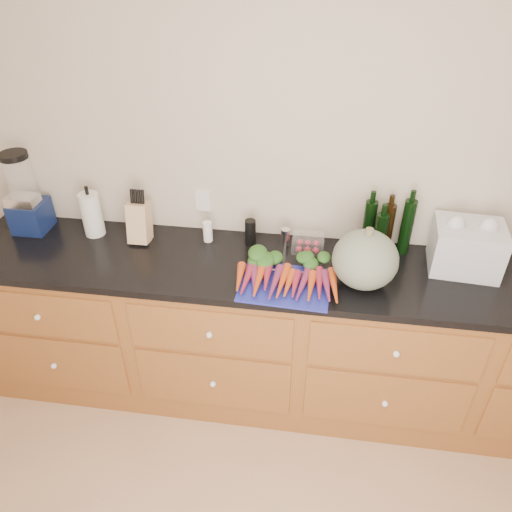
% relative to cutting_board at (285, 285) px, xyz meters
% --- Properties ---
extents(wall_back, '(4.10, 0.05, 2.60)m').
position_rel_cutting_board_xyz_m(wall_back, '(0.10, 0.48, 0.35)').
color(wall_back, beige).
rests_on(wall_back, ground).
extents(cabinets, '(3.60, 0.64, 0.90)m').
position_rel_cutting_board_xyz_m(cabinets, '(0.10, 0.16, -0.49)').
color(cabinets, brown).
rests_on(cabinets, ground).
extents(countertop, '(3.64, 0.62, 0.04)m').
position_rel_cutting_board_xyz_m(countertop, '(0.10, 0.16, -0.03)').
color(countertop, black).
rests_on(countertop, cabinets).
extents(cutting_board, '(0.45, 0.35, 0.01)m').
position_rel_cutting_board_xyz_m(cutting_board, '(0.00, 0.00, 0.00)').
color(cutting_board, '#1F2697').
rests_on(cutting_board, countertop).
extents(carrots, '(0.49, 0.34, 0.07)m').
position_rel_cutting_board_xyz_m(carrots, '(-0.00, 0.04, 0.03)').
color(carrots, '#CA4717').
rests_on(carrots, cutting_board).
extents(squash, '(0.31, 0.31, 0.28)m').
position_rel_cutting_board_xyz_m(squash, '(0.37, 0.07, 0.14)').
color(squash, '#5B6857').
rests_on(squash, countertop).
extents(blender_appliance, '(0.18, 0.18, 0.46)m').
position_rel_cutting_board_xyz_m(blender_appliance, '(-1.46, 0.32, 0.20)').
color(blender_appliance, '#0F1C48').
rests_on(blender_appliance, countertop).
extents(paper_towel, '(0.11, 0.11, 0.25)m').
position_rel_cutting_board_xyz_m(paper_towel, '(-1.10, 0.32, 0.12)').
color(paper_towel, white).
rests_on(paper_towel, countertop).
extents(knife_block, '(0.11, 0.11, 0.22)m').
position_rel_cutting_board_xyz_m(knife_block, '(-0.82, 0.30, 0.10)').
color(knife_block, tan).
rests_on(knife_block, countertop).
extents(grinder_salt, '(0.05, 0.05, 0.12)m').
position_rel_cutting_board_xyz_m(grinder_salt, '(-0.46, 0.34, 0.05)').
color(grinder_salt, white).
rests_on(grinder_salt, countertop).
extents(grinder_pepper, '(0.06, 0.06, 0.15)m').
position_rel_cutting_board_xyz_m(grinder_pepper, '(-0.22, 0.34, 0.07)').
color(grinder_pepper, black).
rests_on(grinder_pepper, countertop).
extents(canister_chrome, '(0.05, 0.05, 0.11)m').
position_rel_cutting_board_xyz_m(canister_chrome, '(-0.03, 0.34, 0.05)').
color(canister_chrome, white).
rests_on(canister_chrome, countertop).
extents(tomato_box, '(0.17, 0.13, 0.08)m').
position_rel_cutting_board_xyz_m(tomato_box, '(0.09, 0.33, 0.03)').
color(tomato_box, white).
rests_on(tomato_box, countertop).
extents(bottles, '(0.25, 0.13, 0.31)m').
position_rel_cutting_board_xyz_m(bottles, '(0.48, 0.37, 0.13)').
color(bottles, black).
rests_on(bottles, countertop).
extents(grocery_bag, '(0.35, 0.29, 0.24)m').
position_rel_cutting_board_xyz_m(grocery_bag, '(0.87, 0.28, 0.11)').
color(grocery_bag, silver).
rests_on(grocery_bag, countertop).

